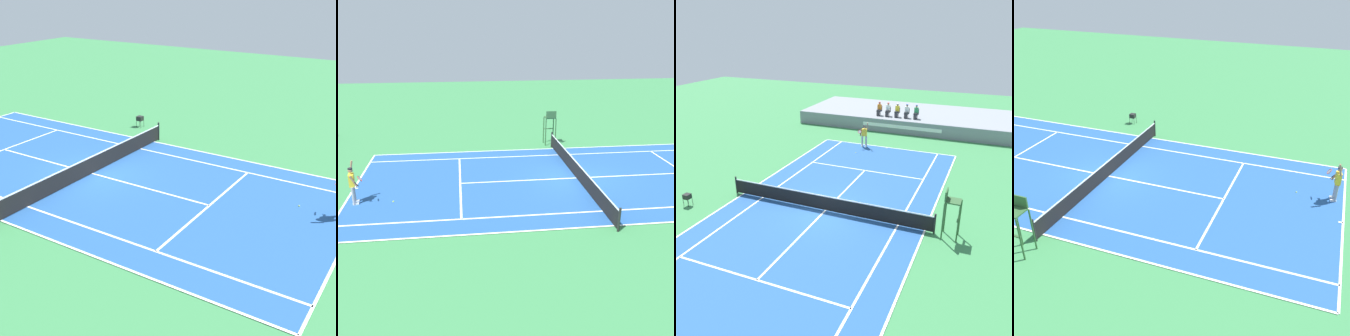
% 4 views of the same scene
% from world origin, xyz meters
% --- Properties ---
extents(ground_plane, '(80.00, 80.00, 0.00)m').
position_xyz_m(ground_plane, '(0.00, 0.00, 0.00)').
color(ground_plane, '#387F47').
extents(court, '(11.08, 23.88, 0.03)m').
position_xyz_m(court, '(0.00, 0.00, 0.01)').
color(court, '#235193').
rests_on(court, ground).
extents(net, '(11.98, 0.10, 1.07)m').
position_xyz_m(net, '(0.00, 0.00, 0.52)').
color(net, black).
rests_on(net, ground).
extents(tennis_ball, '(0.07, 0.07, 0.07)m').
position_xyz_m(tennis_ball, '(-1.92, 9.63, 0.03)').
color(tennis_ball, '#D1E533').
rests_on(tennis_ball, ground).
extents(ball_hopper, '(0.36, 0.36, 0.70)m').
position_xyz_m(ball_hopper, '(-7.47, -2.41, 0.57)').
color(ball_hopper, black).
rests_on(ball_hopper, ground).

